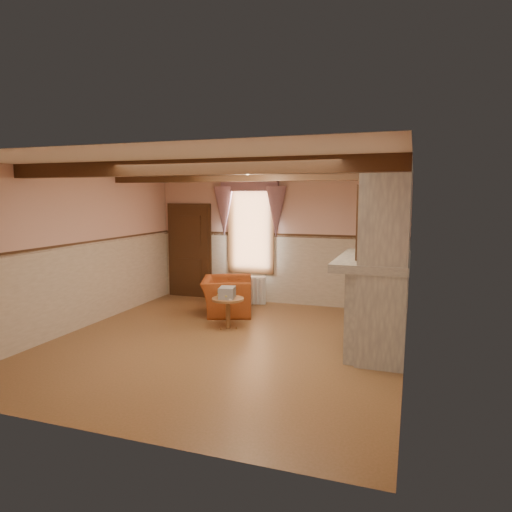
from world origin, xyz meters
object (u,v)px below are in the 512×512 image
(mantel_clock, at_px, (378,245))
(armchair, at_px, (227,296))
(side_table, at_px, (228,313))
(oil_lamp, at_px, (377,245))
(radiator, at_px, (250,290))
(bowl, at_px, (375,253))

(mantel_clock, bearing_deg, armchair, 173.03)
(side_table, relative_size, oil_lamp, 2.03)
(armchair, relative_size, oil_lamp, 3.94)
(armchair, bearing_deg, radiator, -28.59)
(armchair, distance_m, mantel_clock, 3.17)
(mantel_clock, bearing_deg, side_table, -166.38)
(radiator, xyz_separation_m, mantel_clock, (2.78, -1.30, 1.22))
(armchair, bearing_deg, mantel_clock, -116.73)
(side_table, xyz_separation_m, mantel_clock, (2.51, 0.61, 1.25))
(radiator, bearing_deg, oil_lamp, -46.75)
(bowl, bearing_deg, armchair, 161.48)
(side_table, relative_size, radiator, 0.81)
(armchair, distance_m, radiator, 0.95)
(radiator, height_order, bowl, bowl)
(side_table, bearing_deg, radiator, 98.15)
(armchair, height_order, oil_lamp, oil_lamp)
(side_table, xyz_separation_m, bowl, (2.51, -0.01, 1.19))
(side_table, height_order, radiator, radiator)
(mantel_clock, height_order, oil_lamp, oil_lamp)
(bowl, bearing_deg, radiator, 145.39)
(bowl, distance_m, mantel_clock, 0.62)
(radiator, height_order, mantel_clock, mantel_clock)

